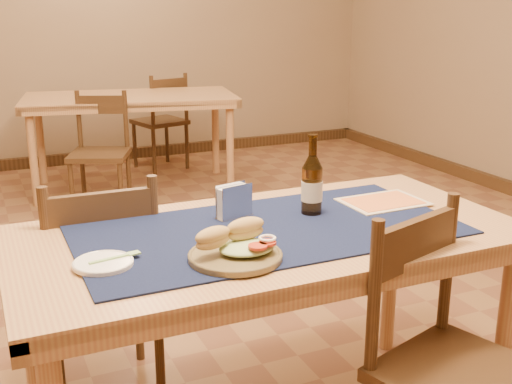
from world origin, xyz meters
name	(u,v)px	position (x,y,z in m)	size (l,w,h in m)	color
room	(184,13)	(0.00, 0.00, 1.40)	(6.04, 7.04, 2.84)	brown
main_table	(269,255)	(0.00, -0.80, 0.67)	(1.60, 0.80, 0.75)	tan
placemat	(269,230)	(0.00, -0.80, 0.75)	(1.20, 0.60, 0.01)	#101B3B
baseboard	(193,320)	(0.00, 0.00, 0.05)	(6.00, 7.00, 0.10)	#402A16
back_table	(131,106)	(0.33, 2.44, 0.67)	(1.73, 1.09, 0.75)	tan
chair_main_far	(100,285)	(-0.46, -0.35, 0.46)	(0.42, 0.42, 0.89)	#402A16
chair_main_near	(452,365)	(0.33, -1.30, 0.47)	(0.52, 0.52, 0.90)	#402A16
chair_back_near	(100,151)	(-0.01, 1.96, 0.44)	(0.51, 0.51, 0.84)	#402A16
chair_back_far	(162,120)	(0.72, 2.95, 0.45)	(0.49, 0.49, 0.86)	#402A16
sandwich_plate	(237,249)	(-0.18, -0.98, 0.78)	(0.26, 0.26, 0.10)	brown
side_plate	(103,263)	(-0.54, -0.88, 0.76)	(0.16, 0.16, 0.01)	white
fork	(119,257)	(-0.49, -0.87, 0.77)	(0.15, 0.05, 0.00)	#88C16A
beer_bottle	(312,185)	(0.20, -0.71, 0.86)	(0.07, 0.07, 0.27)	#4C2E0D
napkin_holder	(234,202)	(-0.06, -0.65, 0.81)	(0.14, 0.08, 0.11)	silver
menu_card	(383,202)	(0.49, -0.71, 0.76)	(0.29, 0.22, 0.01)	beige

